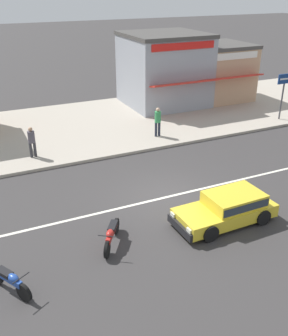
# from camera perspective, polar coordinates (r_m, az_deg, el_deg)

# --- Properties ---
(ground_plane) EXTENTS (160.00, 160.00, 0.00)m
(ground_plane) POSITION_cam_1_polar(r_m,az_deg,el_deg) (16.23, 3.41, -4.22)
(ground_plane) COLOR #383535
(lane_centre_stripe) EXTENTS (50.40, 0.14, 0.01)m
(lane_centre_stripe) POSITION_cam_1_polar(r_m,az_deg,el_deg) (16.23, 3.41, -4.21)
(lane_centre_stripe) COLOR silver
(lane_centre_stripe) RESTS_ON ground
(kerb_strip) EXTENTS (68.00, 10.00, 0.15)m
(kerb_strip) POSITION_cam_1_polar(r_m,az_deg,el_deg) (24.39, -7.39, 6.20)
(kerb_strip) COLOR #ADA393
(kerb_strip) RESTS_ON ground
(hatchback_yellow_2) EXTENTS (3.83, 1.76, 1.10)m
(hatchback_yellow_2) POSITION_cam_1_polar(r_m,az_deg,el_deg) (14.68, 12.09, -5.59)
(hatchback_yellow_2) COLOR yellow
(hatchback_yellow_2) RESTS_ON ground
(motorcycle_1) EXTENTS (1.18, 1.65, 0.80)m
(motorcycle_1) POSITION_cam_1_polar(r_m,az_deg,el_deg) (13.28, -4.72, -9.53)
(motorcycle_1) COLOR black
(motorcycle_1) RESTS_ON ground
(motorcycle_2) EXTENTS (1.04, 1.58, 0.80)m
(motorcycle_2) POSITION_cam_1_polar(r_m,az_deg,el_deg) (12.09, -18.95, -15.16)
(motorcycle_2) COLOR black
(motorcycle_2) RESTS_ON ground
(pedestrian_near_clock) EXTENTS (0.34, 0.34, 1.65)m
(pedestrian_near_clock) POSITION_cam_1_polar(r_m,az_deg,el_deg) (21.90, 2.01, 7.02)
(pedestrian_near_clock) COLOR #232838
(pedestrian_near_clock) RESTS_ON kerb_strip
(pedestrian_mid_kerb) EXTENTS (0.34, 0.34, 1.55)m
(pedestrian_mid_kerb) POSITION_cam_1_polar(r_m,az_deg,el_deg) (19.92, -15.99, 3.94)
(pedestrian_mid_kerb) COLOR #333338
(pedestrian_mid_kerb) RESTS_ON kerb_strip
(shopfront_corner_warung) EXTENTS (5.49, 5.01, 3.92)m
(shopfront_corner_warung) POSITION_cam_1_polar(r_m,az_deg,el_deg) (29.58, 9.62, 13.57)
(shopfront_corner_warung) COLOR tan
(shopfront_corner_warung) RESTS_ON kerb_strip
(shopfront_mid_block) EXTENTS (5.30, 5.87, 4.81)m
(shopfront_mid_block) POSITION_cam_1_polar(r_m,az_deg,el_deg) (27.96, 2.93, 14.14)
(shopfront_mid_block) COLOR #999EA8
(shopfront_mid_block) RESTS_ON kerb_strip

